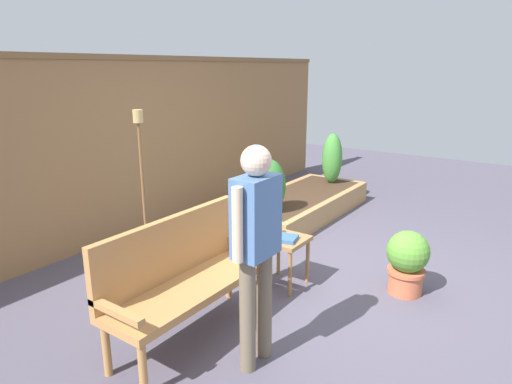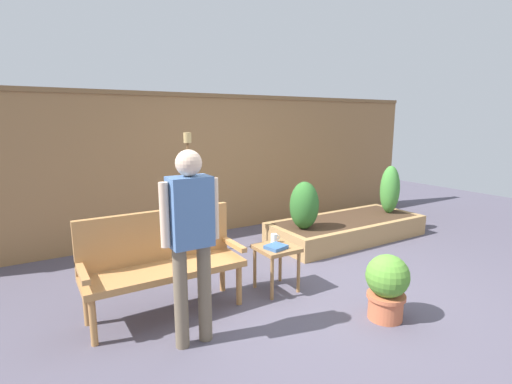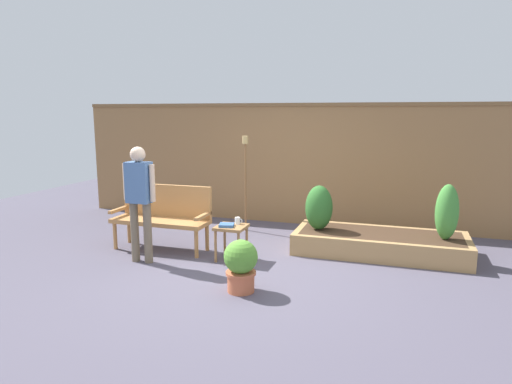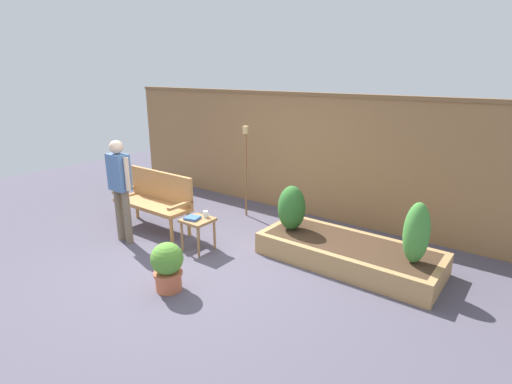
% 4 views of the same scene
% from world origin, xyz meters
% --- Properties ---
extents(ground_plane, '(14.00, 14.00, 0.00)m').
position_xyz_m(ground_plane, '(0.00, 0.00, 0.00)').
color(ground_plane, '#514C5B').
extents(fence_back, '(8.40, 0.14, 2.16)m').
position_xyz_m(fence_back, '(0.00, 2.60, 1.09)').
color(fence_back, olive).
rests_on(fence_back, ground_plane).
extents(garden_bench, '(1.44, 0.48, 0.94)m').
position_xyz_m(garden_bench, '(-1.48, 0.48, 0.54)').
color(garden_bench, '#B77F47').
rests_on(garden_bench, ground_plane).
extents(side_table, '(0.40, 0.40, 0.48)m').
position_xyz_m(side_table, '(-0.32, 0.28, 0.40)').
color(side_table, '#9E7042').
rests_on(side_table, ground_plane).
extents(cup_on_table, '(0.11, 0.07, 0.10)m').
position_xyz_m(cup_on_table, '(-0.27, 0.40, 0.53)').
color(cup_on_table, white).
rests_on(cup_on_table, side_table).
extents(book_on_table, '(0.23, 0.22, 0.04)m').
position_xyz_m(book_on_table, '(-0.37, 0.23, 0.50)').
color(book_on_table, '#38609E').
rests_on(book_on_table, side_table).
extents(potted_boxwood, '(0.38, 0.38, 0.60)m').
position_xyz_m(potted_boxwood, '(0.18, -0.72, 0.33)').
color(potted_boxwood, '#C66642').
rests_on(potted_boxwood, ground_plane).
extents(raised_planter_bed, '(2.40, 1.00, 0.30)m').
position_xyz_m(raised_planter_bed, '(1.59, 1.20, 0.15)').
color(raised_planter_bed, '#AD8451').
rests_on(raised_planter_bed, ground_plane).
extents(shrub_near_bench, '(0.40, 0.40, 0.65)m').
position_xyz_m(shrub_near_bench, '(0.72, 1.14, 0.63)').
color(shrub_near_bench, brown).
rests_on(shrub_near_bench, raised_planter_bed).
extents(shrub_far_corner, '(0.30, 0.30, 0.76)m').
position_xyz_m(shrub_far_corner, '(2.44, 1.14, 0.68)').
color(shrub_far_corner, brown).
rests_on(shrub_far_corner, raised_planter_bed).
extents(tiki_torch, '(0.10, 0.10, 1.61)m').
position_xyz_m(tiki_torch, '(-0.66, 1.82, 1.11)').
color(tiki_torch, brown).
rests_on(tiki_torch, ground_plane).
extents(person_by_bench, '(0.47, 0.20, 1.56)m').
position_xyz_m(person_by_bench, '(-1.44, -0.18, 0.93)').
color(person_by_bench, '#70604C').
rests_on(person_by_bench, ground_plane).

